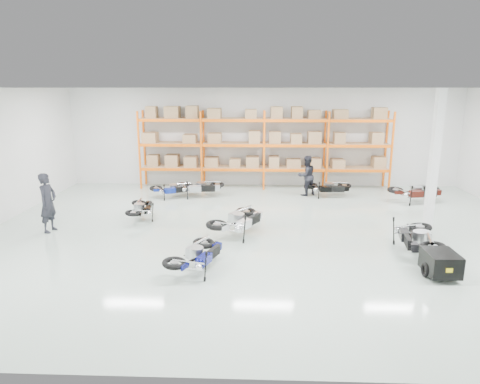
{
  "coord_description": "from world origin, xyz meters",
  "views": [
    {
      "loc": [
        -0.34,
        -12.88,
        4.5
      ],
      "look_at": [
        -0.88,
        1.02,
        1.1
      ],
      "focal_mm": 32.0,
      "sensor_mm": 36.0,
      "label": 1
    }
  ],
  "objects_px": {
    "moto_black_far_left": "(142,205)",
    "trailer": "(441,263)",
    "moto_blue_centre": "(197,250)",
    "moto_back_d": "(417,188)",
    "moto_back_a": "(173,186)",
    "moto_back_b": "(200,184)",
    "moto_back_c": "(329,184)",
    "person_back": "(306,176)",
    "moto_silver_left": "(239,216)",
    "moto_touring_right": "(417,232)",
    "person_left": "(48,203)"
  },
  "relations": [
    {
      "from": "moto_back_a",
      "to": "moto_back_c",
      "type": "bearing_deg",
      "value": -109.22
    },
    {
      "from": "person_back",
      "to": "moto_black_far_left",
      "type": "bearing_deg",
      "value": 1.97
    },
    {
      "from": "moto_back_b",
      "to": "trailer",
      "type": "bearing_deg",
      "value": -144.63
    },
    {
      "from": "moto_touring_right",
      "to": "trailer",
      "type": "relative_size",
      "value": 1.28
    },
    {
      "from": "person_back",
      "to": "moto_back_a",
      "type": "bearing_deg",
      "value": -22.42
    },
    {
      "from": "moto_blue_centre",
      "to": "trailer",
      "type": "relative_size",
      "value": 1.16
    },
    {
      "from": "moto_silver_left",
      "to": "moto_back_d",
      "type": "bearing_deg",
      "value": -118.57
    },
    {
      "from": "moto_touring_right",
      "to": "person_left",
      "type": "height_order",
      "value": "person_left"
    },
    {
      "from": "moto_silver_left",
      "to": "moto_blue_centre",
      "type": "bearing_deg",
      "value": 101.64
    },
    {
      "from": "moto_back_a",
      "to": "moto_back_b",
      "type": "xyz_separation_m",
      "value": [
        1.12,
        0.19,
        0.06
      ]
    },
    {
      "from": "moto_black_far_left",
      "to": "trailer",
      "type": "relative_size",
      "value": 1.03
    },
    {
      "from": "moto_back_a",
      "to": "person_back",
      "type": "bearing_deg",
      "value": -106.77
    },
    {
      "from": "moto_back_c",
      "to": "person_back",
      "type": "relative_size",
      "value": 1.0
    },
    {
      "from": "moto_touring_right",
      "to": "person_back",
      "type": "xyz_separation_m",
      "value": [
        -2.35,
        6.51,
        0.26
      ]
    },
    {
      "from": "trailer",
      "to": "moto_back_a",
      "type": "bearing_deg",
      "value": 135.56
    },
    {
      "from": "moto_touring_right",
      "to": "moto_back_b",
      "type": "bearing_deg",
      "value": 147.58
    },
    {
      "from": "trailer",
      "to": "moto_back_d",
      "type": "distance_m",
      "value": 7.37
    },
    {
      "from": "moto_black_far_left",
      "to": "moto_back_a",
      "type": "distance_m",
      "value": 3.06
    },
    {
      "from": "moto_back_b",
      "to": "moto_back_c",
      "type": "bearing_deg",
      "value": -94.11
    },
    {
      "from": "moto_silver_left",
      "to": "person_back",
      "type": "relative_size",
      "value": 1.17
    },
    {
      "from": "moto_blue_centre",
      "to": "moto_back_d",
      "type": "relative_size",
      "value": 0.93
    },
    {
      "from": "moto_touring_right",
      "to": "moto_back_c",
      "type": "xyz_separation_m",
      "value": [
        -1.42,
        6.32,
        -0.07
      ]
    },
    {
      "from": "moto_black_far_left",
      "to": "moto_back_b",
      "type": "relative_size",
      "value": 0.88
    },
    {
      "from": "moto_back_b",
      "to": "moto_back_a",
      "type": "bearing_deg",
      "value": 93.34
    },
    {
      "from": "moto_blue_centre",
      "to": "person_back",
      "type": "height_order",
      "value": "person_back"
    },
    {
      "from": "moto_blue_centre",
      "to": "moto_back_c",
      "type": "distance_m",
      "value": 8.97
    },
    {
      "from": "moto_back_b",
      "to": "person_back",
      "type": "distance_m",
      "value": 4.55
    },
    {
      "from": "moto_back_c",
      "to": "person_left",
      "type": "xyz_separation_m",
      "value": [
        -9.67,
        -4.91,
        0.43
      ]
    },
    {
      "from": "trailer",
      "to": "person_left",
      "type": "distance_m",
      "value": 11.5
    },
    {
      "from": "moto_silver_left",
      "to": "moto_back_c",
      "type": "bearing_deg",
      "value": -95.24
    },
    {
      "from": "moto_back_c",
      "to": "person_back",
      "type": "xyz_separation_m",
      "value": [
        -0.93,
        0.19,
        0.33
      ]
    },
    {
      "from": "trailer",
      "to": "person_back",
      "type": "relative_size",
      "value": 0.89
    },
    {
      "from": "moto_back_a",
      "to": "moto_back_b",
      "type": "distance_m",
      "value": 1.13
    },
    {
      "from": "moto_back_a",
      "to": "moto_touring_right",
      "type": "bearing_deg",
      "value": -149.28
    },
    {
      "from": "moto_black_far_left",
      "to": "moto_back_a",
      "type": "bearing_deg",
      "value": -106.23
    },
    {
      "from": "moto_silver_left",
      "to": "moto_back_a",
      "type": "relative_size",
      "value": 1.26
    },
    {
      "from": "moto_touring_right",
      "to": "moto_back_a",
      "type": "bearing_deg",
      "value": 152.69
    },
    {
      "from": "moto_black_far_left",
      "to": "person_back",
      "type": "distance_m",
      "value": 7.15
    },
    {
      "from": "moto_back_a",
      "to": "moto_black_far_left",
      "type": "bearing_deg",
      "value": 147.54
    },
    {
      "from": "moto_back_c",
      "to": "trailer",
      "type": "bearing_deg",
      "value": -170.47
    },
    {
      "from": "moto_back_a",
      "to": "moto_silver_left",
      "type": "bearing_deg",
      "value": -169.92
    },
    {
      "from": "moto_silver_left",
      "to": "moto_back_b",
      "type": "height_order",
      "value": "moto_silver_left"
    },
    {
      "from": "moto_silver_left",
      "to": "moto_back_c",
      "type": "relative_size",
      "value": 1.17
    },
    {
      "from": "moto_blue_centre",
      "to": "moto_touring_right",
      "type": "distance_m",
      "value": 6.11
    },
    {
      "from": "moto_touring_right",
      "to": "moto_back_d",
      "type": "bearing_deg",
      "value": 79.62
    },
    {
      "from": "moto_back_c",
      "to": "moto_black_far_left",
      "type": "bearing_deg",
      "value": 115.15
    },
    {
      "from": "moto_blue_centre",
      "to": "moto_back_c",
      "type": "xyz_separation_m",
      "value": [
        4.52,
        7.75,
        -0.02
      ]
    },
    {
      "from": "trailer",
      "to": "moto_back_c",
      "type": "relative_size",
      "value": 0.89
    },
    {
      "from": "moto_silver_left",
      "to": "person_left",
      "type": "bearing_deg",
      "value": 29.34
    },
    {
      "from": "moto_back_d",
      "to": "moto_touring_right",
      "type": "bearing_deg",
      "value": 150.28
    }
  ]
}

